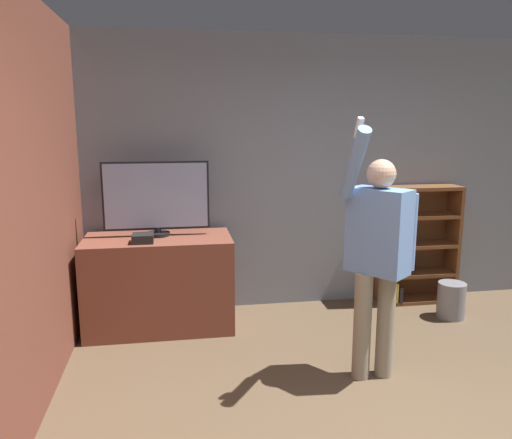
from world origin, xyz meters
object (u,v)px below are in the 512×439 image
Objects in this scene: game_console at (143,238)px; waste_bin at (451,300)px; television at (156,198)px; bookshelf at (411,246)px; person at (378,250)px.

waste_bin is (2.89, -0.06, -0.71)m from game_console.
television is 2.97m from waste_bin.
waste_bin is at bearing -6.15° from television.
television is at bearing 64.19° from game_console.
bookshelf reaches higher than waste_bin.
person is 1.73m from waste_bin.
television is at bearing -175.76° from bookshelf.
person is at bearing -30.99° from game_console.
person is (1.58, -1.26, -0.22)m from television.
game_console is at bearing -159.51° from person.
waste_bin is at bearing -67.77° from bookshelf.
game_console is (-0.12, -0.24, -0.31)m from television.
bookshelf is 1.80m from person.
television reaches higher than waste_bin.
person is 5.48× the size of waste_bin.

